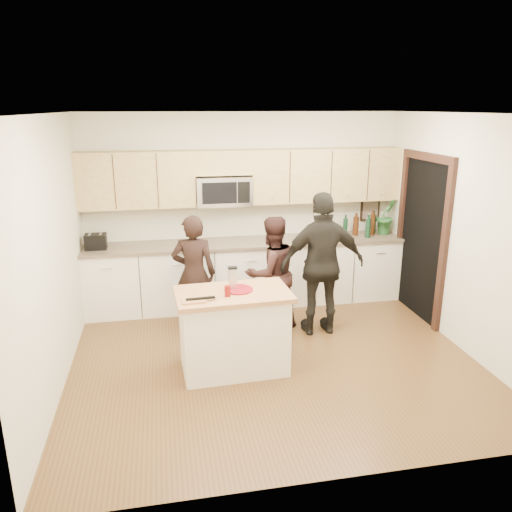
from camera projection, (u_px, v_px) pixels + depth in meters
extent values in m
plane|color=brown|center=(273.00, 357.00, 5.73)|extent=(4.50, 4.50, 0.00)
cube|color=beige|center=(243.00, 208.00, 7.22)|extent=(4.50, 0.02, 2.70)
cube|color=beige|center=(338.00, 319.00, 3.46)|extent=(4.50, 0.02, 2.70)
cube|color=beige|center=(53.00, 256.00, 4.93)|extent=(0.02, 4.00, 2.70)
cube|color=beige|center=(464.00, 235.00, 5.74)|extent=(0.02, 4.00, 2.70)
cube|color=white|center=(275.00, 113.00, 4.95)|extent=(4.50, 4.00, 0.02)
cube|color=white|center=(247.00, 274.00, 7.19)|extent=(4.50, 0.62, 0.90)
cube|color=#786950|center=(247.00, 243.00, 7.04)|extent=(4.50, 0.66, 0.04)
cube|color=tan|center=(136.00, 180.00, 6.66)|extent=(1.55, 0.33, 0.75)
cube|color=tan|center=(325.00, 175.00, 7.14)|extent=(2.17, 0.33, 0.75)
cube|color=tan|center=(223.00, 162.00, 6.81)|extent=(0.78, 0.33, 0.33)
cube|color=silver|center=(224.00, 191.00, 6.89)|extent=(0.76, 0.40, 0.40)
cube|color=black|center=(220.00, 193.00, 6.68)|extent=(0.47, 0.01, 0.29)
cube|color=black|center=(244.00, 192.00, 6.74)|extent=(0.17, 0.01, 0.29)
cube|color=black|center=(422.00, 240.00, 6.68)|extent=(0.02, 1.05, 2.10)
cube|color=black|center=(444.00, 252.00, 6.13)|extent=(0.06, 0.10, 2.10)
cube|color=black|center=(401.00, 230.00, 7.21)|extent=(0.06, 0.10, 2.10)
cube|color=black|center=(429.00, 157.00, 6.36)|extent=(0.06, 1.25, 0.10)
cube|color=black|center=(370.00, 208.00, 7.58)|extent=(0.30, 0.03, 0.38)
cube|color=tan|center=(370.00, 209.00, 7.56)|extent=(0.24, 0.00, 0.32)
cube|color=white|center=(181.00, 268.00, 6.65)|extent=(0.34, 0.01, 0.48)
cube|color=white|center=(180.00, 245.00, 6.86)|extent=(0.34, 0.60, 0.01)
cube|color=white|center=(234.00, 333.00, 5.37)|extent=(1.13, 0.69, 0.85)
cube|color=#BB7A4E|center=(233.00, 294.00, 5.24)|extent=(1.23, 0.75, 0.05)
cylinder|color=maroon|center=(239.00, 290.00, 5.27)|extent=(0.30, 0.30, 0.02)
cube|color=silver|center=(233.00, 278.00, 5.26)|extent=(0.08, 0.06, 0.22)
cube|color=black|center=(232.00, 268.00, 5.22)|extent=(0.10, 0.07, 0.02)
cylinder|color=maroon|center=(227.00, 291.00, 5.09)|extent=(0.06, 0.06, 0.11)
cube|color=#BB7A4E|center=(194.00, 300.00, 4.98)|extent=(0.25, 0.20, 0.02)
cube|color=black|center=(200.00, 298.00, 4.97)|extent=(0.29, 0.05, 0.02)
cube|color=silver|center=(208.00, 298.00, 5.00)|extent=(0.20, 0.03, 0.01)
cube|color=black|center=(96.00, 242.00, 6.63)|extent=(0.28, 0.20, 0.20)
cube|color=silver|center=(90.00, 234.00, 6.59)|extent=(0.03, 0.14, 0.00)
cube|color=silver|center=(101.00, 234.00, 6.61)|extent=(0.03, 0.14, 0.00)
cylinder|color=black|center=(345.00, 225.00, 7.33)|extent=(0.07, 0.07, 0.31)
cylinder|color=#361909|center=(356.00, 224.00, 7.33)|extent=(0.08, 0.08, 0.33)
cylinder|color=#B0AE8B|center=(368.00, 225.00, 7.23)|extent=(0.06, 0.06, 0.35)
cylinder|color=black|center=(373.00, 222.00, 7.45)|extent=(0.08, 0.08, 0.33)
cylinder|color=#361909|center=(373.00, 223.00, 7.35)|extent=(0.07, 0.07, 0.36)
cylinder|color=#B0AE8B|center=(382.00, 222.00, 7.49)|extent=(0.08, 0.08, 0.32)
cylinder|color=black|center=(368.00, 226.00, 7.20)|extent=(0.08, 0.08, 0.34)
imported|color=#2A6A30|center=(386.00, 216.00, 7.38)|extent=(0.35, 0.31, 0.54)
imported|color=black|center=(194.00, 274.00, 6.25)|extent=(0.60, 0.44, 1.51)
imported|color=black|center=(271.00, 273.00, 6.32)|extent=(0.85, 0.75, 1.47)
imported|color=black|center=(323.00, 265.00, 6.14)|extent=(1.06, 0.45, 1.80)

